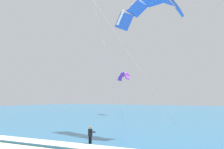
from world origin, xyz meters
The scene contains 6 objects.
sea centered at (0.00, 73.45, 0.10)m, with size 200.00×120.00×0.20m, color teal.
surf_foam centered at (0.00, 14.45, 0.22)m, with size 200.00×1.98×0.04m, color white.
surfboard centered at (-2.43, 15.97, 0.03)m, with size 0.79×1.47×0.09m.
kitesurfer centered at (-2.42, 15.98, 0.94)m, with size 0.61×0.61×1.69m.
kite_primary centered at (0.06, 23.61, 14.01)m, with size 8.66×9.16×14.16m.
kite_distant centered at (-18.27, 52.91, 9.32)m, with size 4.82×4.45×2.15m.
Camera 1 is at (11.26, -4.06, 4.14)m, focal length 44.46 mm.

